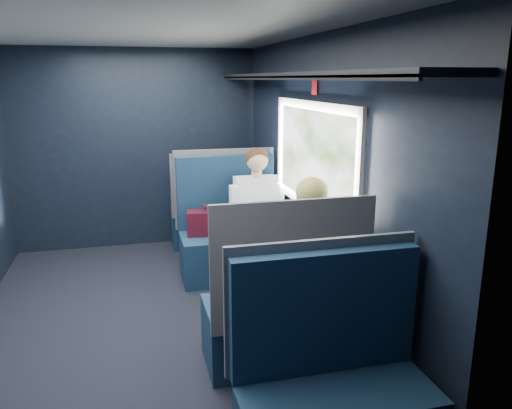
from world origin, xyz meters
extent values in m
cube|color=black|center=(0.00, 0.00, -0.01)|extent=(2.80, 4.20, 0.01)
cube|color=black|center=(1.45, 0.00, 1.15)|extent=(0.10, 4.20, 2.30)
cube|color=black|center=(0.00, 2.15, 1.15)|extent=(2.80, 0.10, 2.30)
cube|color=black|center=(0.00, -2.15, 1.15)|extent=(2.80, 0.10, 2.30)
cube|color=silver|center=(0.00, 0.00, 2.35)|extent=(2.80, 4.20, 0.10)
cube|color=beige|center=(1.38, 0.00, 1.74)|extent=(0.03, 1.84, 0.07)
cube|color=beige|center=(1.38, 0.00, 0.90)|extent=(0.03, 1.84, 0.07)
cube|color=beige|center=(1.38, -0.89, 1.32)|extent=(0.03, 0.07, 0.78)
cube|color=beige|center=(1.38, 0.89, 1.32)|extent=(0.03, 0.07, 0.78)
cube|color=black|center=(1.22, 0.00, 1.98)|extent=(0.36, 4.10, 0.04)
cube|color=black|center=(1.05, 0.00, 1.96)|extent=(0.02, 4.10, 0.03)
cube|color=red|center=(1.38, 0.00, 1.89)|extent=(0.01, 0.10, 0.12)
cylinder|color=#54565E|center=(0.88, 0.00, 0.35)|extent=(0.08, 0.08, 0.70)
cube|color=beige|center=(1.06, 0.00, 0.72)|extent=(0.62, 1.00, 0.04)
cube|color=#0D2139|center=(0.85, 0.78, 0.23)|extent=(1.00, 0.50, 0.45)
cube|color=#0D2139|center=(0.85, 1.08, 0.82)|extent=(1.00, 0.10, 0.75)
cube|color=#54565E|center=(0.85, 1.14, 0.85)|extent=(1.04, 0.03, 0.82)
cube|color=#54565E|center=(0.85, 0.73, 0.55)|extent=(0.06, 0.40, 0.20)
cube|color=#480F1D|center=(0.59, 0.85, 0.57)|extent=(0.37, 0.23, 0.24)
cylinder|color=#480F1D|center=(0.59, 0.85, 0.74)|extent=(0.05, 0.14, 0.03)
cylinder|color=silver|center=(0.80, 0.76, 0.58)|extent=(0.10, 0.10, 0.26)
cylinder|color=blue|center=(0.80, 0.76, 0.74)|extent=(0.05, 0.05, 0.06)
cube|color=#0D2139|center=(0.85, -0.78, 0.23)|extent=(1.00, 0.50, 0.45)
cube|color=#0D2139|center=(0.85, -1.08, 0.82)|extent=(1.00, 0.10, 0.75)
cube|color=#54565E|center=(0.85, -1.14, 0.85)|extent=(1.04, 0.03, 0.82)
cube|color=#54565E|center=(0.85, -0.73, 0.55)|extent=(0.06, 0.40, 0.20)
cube|color=#0D2139|center=(0.85, 1.88, 0.23)|extent=(1.00, 0.40, 0.45)
cube|color=#0D2139|center=(0.85, 1.64, 0.78)|extent=(1.00, 0.10, 0.66)
cube|color=#54565E|center=(0.85, 1.59, 0.80)|extent=(1.04, 0.03, 0.72)
cube|color=#0D2139|center=(0.85, -1.64, 0.78)|extent=(1.00, 0.10, 0.66)
cube|color=#54565E|center=(0.85, -1.59, 0.80)|extent=(1.04, 0.03, 0.72)
cube|color=black|center=(1.10, 0.64, 0.53)|extent=(0.36, 0.44, 0.16)
cube|color=black|center=(1.10, 0.44, 0.23)|extent=(0.32, 0.12, 0.45)
cube|color=white|center=(1.10, 0.80, 0.78)|extent=(0.40, 0.29, 0.53)
cylinder|color=#D8A88C|center=(1.10, 0.76, 1.06)|extent=(0.10, 0.10, 0.06)
sphere|color=#D8A88C|center=(1.10, 0.74, 1.20)|extent=(0.21, 0.21, 0.21)
sphere|color=#382114|center=(1.10, 0.76, 1.21)|extent=(0.22, 0.22, 0.22)
cube|color=white|center=(0.88, 0.76, 0.78)|extent=(0.09, 0.12, 0.34)
cube|color=white|center=(1.32, 0.76, 0.78)|extent=(0.09, 0.12, 0.34)
cube|color=black|center=(1.10, -0.64, 0.53)|extent=(0.36, 0.44, 0.16)
cube|color=black|center=(1.10, -0.44, 0.23)|extent=(0.32, 0.12, 0.45)
cube|color=black|center=(1.10, -0.80, 0.78)|extent=(0.40, 0.29, 0.53)
cylinder|color=#D8A88C|center=(1.10, -0.76, 1.06)|extent=(0.10, 0.10, 0.06)
sphere|color=#D8A88C|center=(1.10, -0.74, 1.20)|extent=(0.21, 0.21, 0.21)
sphere|color=tan|center=(1.10, -0.76, 1.21)|extent=(0.22, 0.22, 0.22)
cube|color=black|center=(0.88, -0.76, 0.78)|extent=(0.09, 0.12, 0.34)
cube|color=black|center=(1.32, -0.76, 0.78)|extent=(0.09, 0.12, 0.34)
cube|color=tan|center=(1.10, -0.86, 0.90)|extent=(0.26, 0.07, 0.36)
cube|color=white|center=(0.97, -0.01, 0.74)|extent=(0.71, 0.91, 0.01)
cube|color=silver|center=(1.32, -0.06, 0.75)|extent=(0.27, 0.35, 0.02)
cube|color=silver|center=(1.44, -0.06, 0.87)|extent=(0.04, 0.33, 0.23)
cube|color=black|center=(1.43, -0.06, 0.87)|extent=(0.03, 0.29, 0.18)
cylinder|color=silver|center=(1.33, 0.18, 0.83)|extent=(0.06, 0.06, 0.18)
cylinder|color=blue|center=(1.33, 0.18, 0.94)|extent=(0.04, 0.04, 0.04)
cylinder|color=white|center=(1.22, 0.31, 0.79)|extent=(0.07, 0.07, 0.09)
camera|label=1|loc=(-0.08, -3.85, 1.96)|focal=35.00mm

